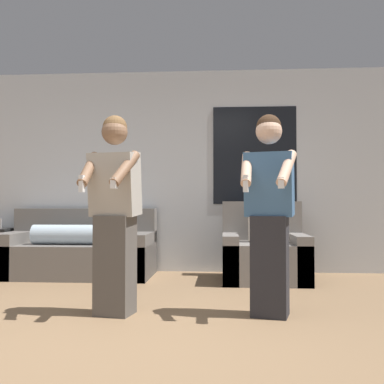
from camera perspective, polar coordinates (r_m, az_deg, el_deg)
ground_plane at (r=3.10m, az=-10.25°, el=-18.29°), size 14.00×14.00×0.00m
wall_back at (r=6.09m, az=-2.71°, el=2.73°), size 6.09×0.07×2.70m
couch at (r=5.86m, az=-14.22°, el=-7.40°), size 1.86×0.91×0.84m
armchair at (r=5.43m, az=9.10°, el=-7.76°), size 0.97×0.94×0.93m
person_left at (r=3.70m, az=-9.80°, el=-2.55°), size 0.45×0.53×1.62m
person_right at (r=3.65m, az=9.80°, el=-2.56°), size 0.46×0.53×1.62m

